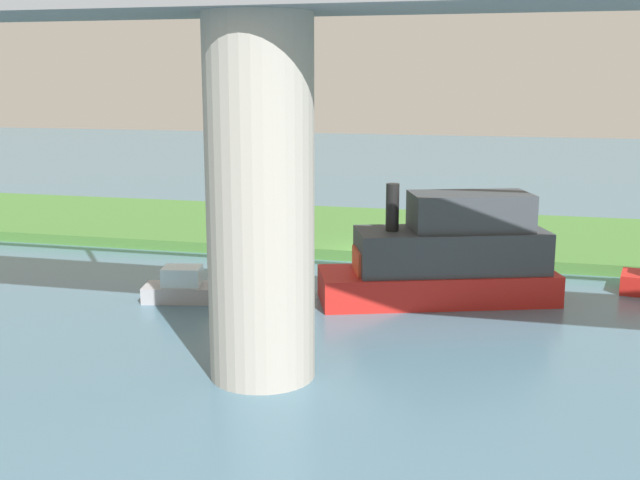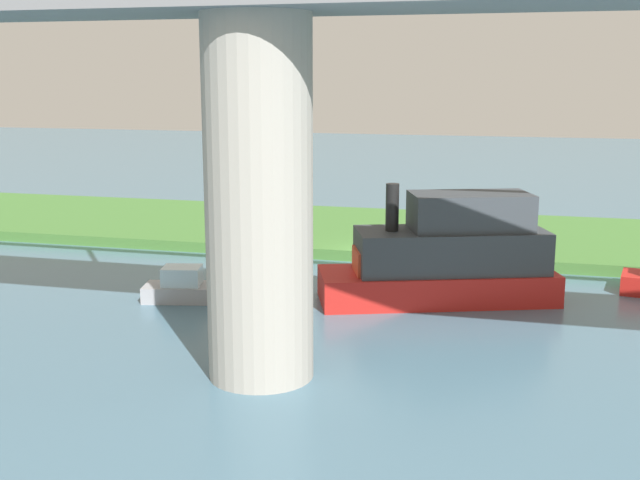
% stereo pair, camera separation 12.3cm
% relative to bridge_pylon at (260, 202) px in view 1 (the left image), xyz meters
% --- Properties ---
extents(ground_plane, '(160.00, 160.00, 0.00)m').
position_rel_bridge_pylon_xyz_m(ground_plane, '(-0.68, -14.33, -4.96)').
color(ground_plane, '#476B7F').
extents(grassy_bank, '(80.00, 12.00, 0.50)m').
position_rel_bridge_pylon_xyz_m(grassy_bank, '(-0.68, -20.33, -4.71)').
color(grassy_bank, '#427533').
rests_on(grassy_bank, ground).
extents(bridge_pylon, '(2.93, 2.93, 9.91)m').
position_rel_bridge_pylon_xyz_m(bridge_pylon, '(0.00, 0.00, 0.00)').
color(bridge_pylon, '#9E998E').
rests_on(bridge_pylon, ground).
extents(person_on_bank, '(0.40, 0.40, 1.39)m').
position_rel_bridge_pylon_xyz_m(person_on_bank, '(-2.92, -16.83, -3.76)').
color(person_on_bank, '#2D334C').
rests_on(person_on_bank, grassy_bank).
extents(mooring_post, '(0.20, 0.20, 0.81)m').
position_rel_bridge_pylon_xyz_m(mooring_post, '(-1.32, -15.24, -4.05)').
color(mooring_post, brown).
rests_on(mooring_post, grassy_bank).
extents(riverboat_paddlewheel, '(9.20, 5.68, 4.46)m').
position_rel_bridge_pylon_xyz_m(riverboat_paddlewheel, '(-4.22, -8.95, -3.30)').
color(riverboat_paddlewheel, red).
rests_on(riverboat_paddlewheel, ground).
extents(motorboat_white, '(4.11, 2.19, 1.30)m').
position_rel_bridge_pylon_xyz_m(motorboat_white, '(4.95, -6.60, -4.49)').
color(motorboat_white, '#99999E').
rests_on(motorboat_white, ground).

